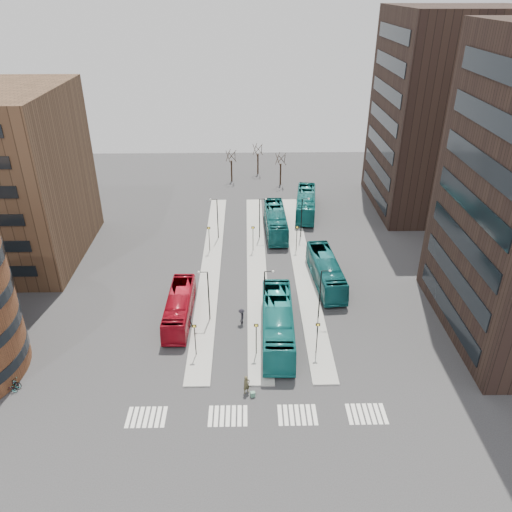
{
  "coord_description": "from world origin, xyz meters",
  "views": [
    {
      "loc": [
        0.82,
        -27.06,
        32.73
      ],
      "look_at": [
        1.81,
        23.51,
        5.0
      ],
      "focal_mm": 35.0,
      "sensor_mm": 36.0,
      "label": 1
    }
  ],
  "objects_px": {
    "red_bus": "(179,307)",
    "teal_bus_b": "(276,221)",
    "suitcase": "(253,394)",
    "bicycle_near": "(9,388)",
    "bicycle_far": "(11,384)",
    "bicycle_mid": "(12,382)",
    "traveller": "(247,385)",
    "teal_bus_c": "(326,271)",
    "commuter_a": "(189,319)",
    "teal_bus_a": "(278,323)",
    "teal_bus_d": "(306,203)",
    "commuter_b": "(276,343)",
    "commuter_c": "(242,316)"
  },
  "relations": [
    {
      "from": "teal_bus_c",
      "to": "traveller",
      "type": "relative_size",
      "value": 6.36
    },
    {
      "from": "teal_bus_a",
      "to": "commuter_c",
      "type": "xyz_separation_m",
      "value": [
        -3.76,
        2.59,
        -0.92
      ]
    },
    {
      "from": "teal_bus_c",
      "to": "commuter_b",
      "type": "bearing_deg",
      "value": -122.36
    },
    {
      "from": "red_bus",
      "to": "teal_bus_c",
      "type": "relative_size",
      "value": 0.91
    },
    {
      "from": "suitcase",
      "to": "bicycle_far",
      "type": "relative_size",
      "value": 0.27
    },
    {
      "from": "teal_bus_b",
      "to": "bicycle_far",
      "type": "bearing_deg",
      "value": -129.92
    },
    {
      "from": "suitcase",
      "to": "teal_bus_d",
      "type": "xyz_separation_m",
      "value": [
        9.09,
        40.68,
        1.45
      ]
    },
    {
      "from": "teal_bus_c",
      "to": "commuter_c",
      "type": "height_order",
      "value": "teal_bus_c"
    },
    {
      "from": "teal_bus_a",
      "to": "red_bus",
      "type": "bearing_deg",
      "value": 162.9
    },
    {
      "from": "commuter_a",
      "to": "commuter_b",
      "type": "xyz_separation_m",
      "value": [
        9.2,
        -4.43,
        0.09
      ]
    },
    {
      "from": "teal_bus_a",
      "to": "teal_bus_d",
      "type": "relative_size",
      "value": 1.08
    },
    {
      "from": "bicycle_far",
      "to": "bicycle_near",
      "type": "bearing_deg",
      "value": -178.3
    },
    {
      "from": "red_bus",
      "to": "teal_bus_d",
      "type": "distance_m",
      "value": 33.25
    },
    {
      "from": "teal_bus_c",
      "to": "bicycle_far",
      "type": "xyz_separation_m",
      "value": [
        -31.43,
        -17.74,
        -1.16
      ]
    },
    {
      "from": "teal_bus_c",
      "to": "commuter_a",
      "type": "distance_m",
      "value": 18.15
    },
    {
      "from": "teal_bus_c",
      "to": "bicycle_far",
      "type": "distance_m",
      "value": 36.11
    },
    {
      "from": "red_bus",
      "to": "teal_bus_b",
      "type": "distance_m",
      "value": 24.85
    },
    {
      "from": "teal_bus_c",
      "to": "commuter_a",
      "type": "xyz_separation_m",
      "value": [
        -16.06,
        -8.42,
        -0.88
      ]
    },
    {
      "from": "traveller",
      "to": "commuter_b",
      "type": "distance_m",
      "value": 6.61
    },
    {
      "from": "commuter_a",
      "to": "commuter_b",
      "type": "distance_m",
      "value": 10.22
    },
    {
      "from": "teal_bus_b",
      "to": "bicycle_mid",
      "type": "relative_size",
      "value": 7.32
    },
    {
      "from": "traveller",
      "to": "teal_bus_a",
      "type": "bearing_deg",
      "value": 34.59
    },
    {
      "from": "suitcase",
      "to": "commuter_c",
      "type": "bearing_deg",
      "value": 81.37
    },
    {
      "from": "bicycle_mid",
      "to": "bicycle_near",
      "type": "bearing_deg",
      "value": -156.06
    },
    {
      "from": "teal_bus_a",
      "to": "traveller",
      "type": "relative_size",
      "value": 7.07
    },
    {
      "from": "traveller",
      "to": "commuter_b",
      "type": "bearing_deg",
      "value": 30.27
    },
    {
      "from": "red_bus",
      "to": "teal_bus_a",
      "type": "xyz_separation_m",
      "value": [
        10.59,
        -3.61,
        0.34
      ]
    },
    {
      "from": "suitcase",
      "to": "red_bus",
      "type": "xyz_separation_m",
      "value": [
        -7.89,
        12.09,
        1.25
      ]
    },
    {
      "from": "suitcase",
      "to": "commuter_a",
      "type": "bearing_deg",
      "value": 107.93
    },
    {
      "from": "traveller",
      "to": "teal_bus_c",
      "type": "bearing_deg",
      "value": 29.19
    },
    {
      "from": "suitcase",
      "to": "traveller",
      "type": "bearing_deg",
      "value": 122.85
    },
    {
      "from": "teal_bus_a",
      "to": "bicycle_near",
      "type": "relative_size",
      "value": 8.2
    },
    {
      "from": "teal_bus_b",
      "to": "bicycle_near",
      "type": "distance_m",
      "value": 42.05
    },
    {
      "from": "bicycle_mid",
      "to": "bicycle_far",
      "type": "relative_size",
      "value": 0.87
    },
    {
      "from": "bicycle_mid",
      "to": "bicycle_far",
      "type": "xyz_separation_m",
      "value": [
        0.0,
        -0.2,
        0.0
      ]
    },
    {
      "from": "teal_bus_d",
      "to": "commuter_b",
      "type": "distance_m",
      "value": 34.9
    },
    {
      "from": "bicycle_near",
      "to": "traveller",
      "type": "bearing_deg",
      "value": -86.1
    },
    {
      "from": "bicycle_near",
      "to": "teal_bus_b",
      "type": "bearing_deg",
      "value": -33.12
    },
    {
      "from": "suitcase",
      "to": "bicycle_near",
      "type": "xyz_separation_m",
      "value": [
        -22.18,
        1.0,
        0.17
      ]
    },
    {
      "from": "teal_bus_c",
      "to": "commuter_b",
      "type": "relative_size",
      "value": 6.89
    },
    {
      "from": "teal_bus_d",
      "to": "suitcase",
      "type": "bearing_deg",
      "value": -95.27
    },
    {
      "from": "traveller",
      "to": "bicycle_mid",
      "type": "xyz_separation_m",
      "value": [
        -21.62,
        1.22,
        -0.44
      ]
    },
    {
      "from": "red_bus",
      "to": "suitcase",
      "type": "bearing_deg",
      "value": -56.17
    },
    {
      "from": "commuter_c",
      "to": "commuter_a",
      "type": "bearing_deg",
      "value": -82.88
    },
    {
      "from": "red_bus",
      "to": "commuter_b",
      "type": "relative_size",
      "value": 6.25
    },
    {
      "from": "teal_bus_b",
      "to": "commuter_b",
      "type": "height_order",
      "value": "teal_bus_b"
    },
    {
      "from": "red_bus",
      "to": "bicycle_near",
      "type": "bearing_deg",
      "value": -141.45
    },
    {
      "from": "commuter_b",
      "to": "commuter_a",
      "type": "bearing_deg",
      "value": 77.67
    },
    {
      "from": "red_bus",
      "to": "commuter_b",
      "type": "height_order",
      "value": "red_bus"
    },
    {
      "from": "teal_bus_c",
      "to": "bicycle_mid",
      "type": "xyz_separation_m",
      "value": [
        -31.43,
        -17.55,
        -1.16
      ]
    }
  ]
}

